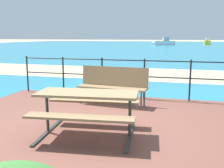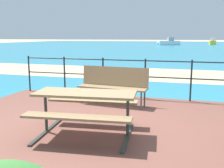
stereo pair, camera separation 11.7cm
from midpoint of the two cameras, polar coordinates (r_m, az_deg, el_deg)
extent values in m
plane|color=tan|center=(4.99, -4.66, -9.73)|extent=(240.00, 240.00, 0.00)
cube|color=brown|center=(4.98, -4.67, -9.41)|extent=(6.40, 5.20, 0.06)
cube|color=teal|center=(44.47, 13.00, 7.94)|extent=(90.00, 90.00, 0.01)
cube|color=tan|center=(12.17, 7.28, 2.24)|extent=(54.06, 5.01, 0.01)
cube|color=#8C704C|center=(4.35, -6.20, -2.06)|extent=(1.72, 0.81, 0.04)
cube|color=#8C704C|center=(3.94, -8.09, -7.24)|extent=(1.68, 0.43, 0.04)
cube|color=#8C704C|center=(4.90, -4.57, -3.65)|extent=(1.68, 0.43, 0.04)
cylinder|color=#2D3833|center=(4.68, -14.63, -6.03)|extent=(0.05, 0.05, 0.72)
cube|color=#2D3833|center=(4.78, -14.44, -10.00)|extent=(0.19, 1.29, 0.03)
cylinder|color=#2D3833|center=(4.32, 3.15, -7.06)|extent=(0.05, 0.05, 0.72)
cube|color=#2D3833|center=(4.44, 3.10, -11.32)|extent=(0.19, 1.29, 0.03)
cube|color=#8C704C|center=(6.33, -0.58, -0.79)|extent=(1.75, 0.57, 0.04)
cube|color=#8C704C|center=(6.45, -0.01, 1.72)|extent=(1.71, 0.24, 0.47)
cylinder|color=#4C5156|center=(6.56, -7.40, -2.39)|extent=(0.04, 0.04, 0.43)
cylinder|color=#4C5156|center=(6.82, -6.22, -1.87)|extent=(0.04, 0.04, 0.43)
cylinder|color=#4C5156|center=(6.00, 5.84, -3.55)|extent=(0.04, 0.04, 0.43)
cylinder|color=#4C5156|center=(6.29, 6.55, -2.93)|extent=(0.04, 0.04, 0.43)
cylinder|color=#1E2328|center=(8.31, -18.36, 2.13)|extent=(0.04, 0.04, 1.07)
cylinder|color=#1E2328|center=(7.73, -11.01, 1.88)|extent=(0.04, 0.04, 1.07)
cylinder|color=#1E2328|center=(7.30, -2.64, 1.56)|extent=(0.04, 0.04, 1.07)
cylinder|color=#1E2328|center=(7.03, 6.57, 1.17)|extent=(0.04, 0.04, 1.07)
cylinder|color=#1E2328|center=(6.96, 16.21, 0.73)|extent=(0.04, 0.04, 1.07)
cylinder|color=#1E2328|center=(7.08, 1.90, 5.23)|extent=(5.90, 0.03, 0.03)
cylinder|color=#1E2328|center=(7.13, 1.88, 1.80)|extent=(5.90, 0.03, 0.03)
cube|color=yellow|center=(58.77, 19.95, 8.52)|extent=(1.16, 3.54, 0.81)
cube|color=silver|center=(58.49, 20.02, 9.21)|extent=(0.72, 0.98, 0.62)
cone|color=yellow|center=(60.77, 19.78, 8.57)|extent=(0.73, 0.51, 0.73)
cube|color=silver|center=(52.20, 11.25, 8.79)|extent=(4.24, 2.69, 0.82)
cube|color=#A5A8AD|center=(52.29, 11.60, 9.62)|extent=(1.33, 1.20, 0.71)
cone|color=silver|center=(51.55, 8.81, 8.84)|extent=(0.74, 0.87, 0.74)
camera|label=1|loc=(0.06, -90.56, -0.10)|focal=41.88mm
camera|label=2|loc=(0.06, 89.44, 0.10)|focal=41.88mm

